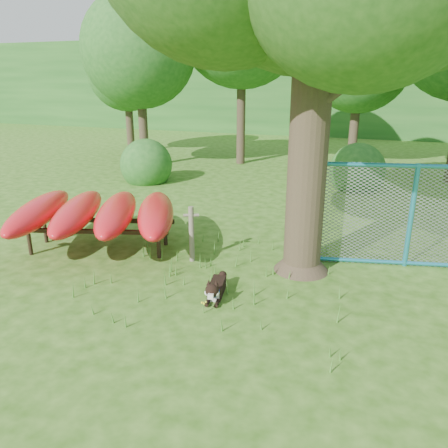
% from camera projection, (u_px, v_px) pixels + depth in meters
% --- Properties ---
extents(ground, '(80.00, 80.00, 0.00)m').
position_uv_depth(ground, '(187.00, 303.00, 7.10)').
color(ground, '#285511').
rests_on(ground, ground).
extents(wooden_post, '(0.30, 0.18, 1.13)m').
position_uv_depth(wooden_post, '(192.00, 233.00, 8.55)').
color(wooden_post, '#675E4D').
rests_on(wooden_post, ground).
extents(kayak_rack, '(4.28, 3.83, 1.07)m').
position_uv_depth(kayak_rack, '(97.00, 213.00, 9.05)').
color(kayak_rack, black).
rests_on(kayak_rack, ground).
extents(husky_dog, '(0.37, 0.98, 0.44)m').
position_uv_depth(husky_dog, '(215.00, 289.00, 7.24)').
color(husky_dog, black).
rests_on(husky_dog, ground).
extents(fence_section, '(3.38, 0.82, 3.35)m').
position_uv_depth(fence_section, '(411.00, 216.00, 8.20)').
color(fence_section, teal).
rests_on(fence_section, ground).
extents(wildflower_clump, '(0.10, 0.08, 0.20)m').
position_uv_depth(wildflower_clump, '(203.00, 304.00, 6.74)').
color(wildflower_clump, '#477F29').
rests_on(wildflower_clump, ground).
extents(bg_tree_a, '(4.40, 4.40, 6.70)m').
position_uv_depth(bg_tree_a, '(139.00, 50.00, 16.70)').
color(bg_tree_a, '#362A1D').
rests_on(bg_tree_a, ground).
extents(bg_tree_b, '(5.20, 5.20, 8.22)m').
position_uv_depth(bg_tree_b, '(242.00, 20.00, 16.99)').
color(bg_tree_b, '#362A1D').
rests_on(bg_tree_b, ground).
extents(bg_tree_c, '(4.00, 4.00, 6.12)m').
position_uv_depth(bg_tree_c, '(360.00, 61.00, 16.89)').
color(bg_tree_c, '#362A1D').
rests_on(bg_tree_c, ground).
extents(bg_tree_f, '(3.60, 3.60, 5.55)m').
position_uv_depth(bg_tree_f, '(126.00, 72.00, 20.43)').
color(bg_tree_f, '#362A1D').
rests_on(bg_tree_f, ground).
extents(shrub_left, '(1.80, 1.80, 1.80)m').
position_uv_depth(shrub_left, '(147.00, 182.00, 15.41)').
color(shrub_left, '#1F591C').
rests_on(shrub_left, ground).
extents(shrub_mid, '(1.80, 1.80, 1.80)m').
position_uv_depth(shrub_mid, '(356.00, 188.00, 14.47)').
color(shrub_mid, '#1F591C').
rests_on(shrub_mid, ground).
extents(wooded_hillside, '(80.00, 12.00, 6.00)m').
position_uv_depth(wooded_hillside, '(350.00, 85.00, 31.08)').
color(wooded_hillside, '#1F591C').
rests_on(wooded_hillside, ground).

